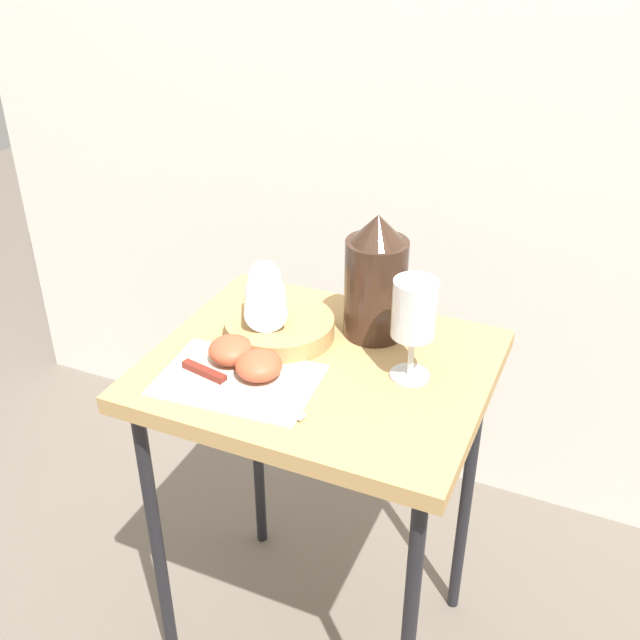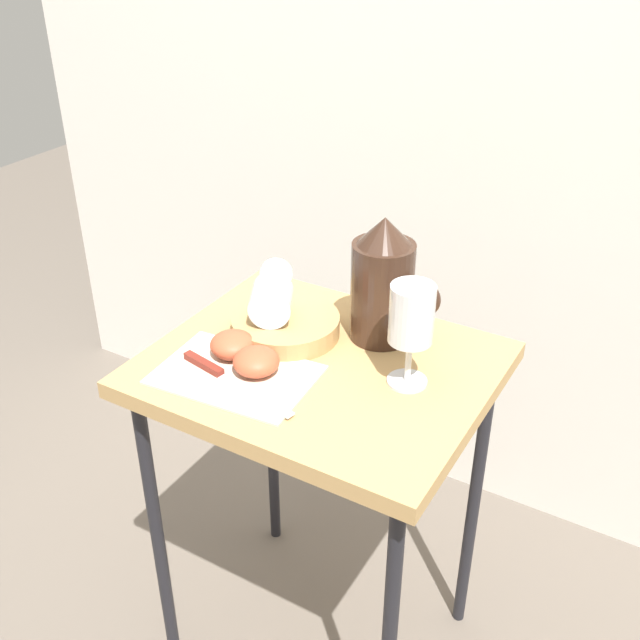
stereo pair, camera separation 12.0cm
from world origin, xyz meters
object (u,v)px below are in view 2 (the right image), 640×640
object	(u,v)px
basket_tray	(286,325)
pitcher	(383,290)
wine_glass_upright	(411,320)
table	(320,397)
apple_half_left	(233,345)
apple_half_right	(256,361)
wine_glass_tipped_near	(271,299)
knife	(221,374)

from	to	relation	value
basket_tray	pitcher	distance (m)	0.18
pitcher	wine_glass_upright	distance (m)	0.15
pitcher	table	bearing A→B (deg)	-112.04
apple_half_left	table	bearing A→B (deg)	24.71
apple_half_right	wine_glass_upright	bearing A→B (deg)	24.99
basket_tray	wine_glass_tipped_near	xyz separation A→B (m)	(-0.02, -0.01, 0.05)
apple_half_right	table	bearing A→B (deg)	49.93
basket_tray	apple_half_right	size ratio (longest dim) A/B	2.52
wine_glass_upright	wine_glass_tipped_near	distance (m)	0.27
basket_tray	pitcher	size ratio (longest dim) A/B	0.85
wine_glass_upright	knife	xyz separation A→B (m)	(-0.26, -0.14, -0.11)
pitcher	apple_half_right	xyz separation A→B (m)	(-0.12, -0.21, -0.07)
wine_glass_tipped_near	apple_half_left	size ratio (longest dim) A/B	2.07
wine_glass_upright	wine_glass_tipped_near	xyz separation A→B (m)	(-0.26, 0.01, -0.04)
apple_half_left	knife	distance (m)	0.07
wine_glass_upright	apple_half_right	distance (m)	0.26
knife	apple_half_left	bearing A→B (deg)	107.92
wine_glass_tipped_near	apple_half_left	bearing A→B (deg)	-99.82
pitcher	knife	distance (m)	0.30
apple_half_left	knife	bearing A→B (deg)	-72.08
pitcher	wine_glass_upright	bearing A→B (deg)	-46.68
wine_glass_tipped_near	knife	size ratio (longest dim) A/B	0.65
wine_glass_tipped_near	apple_half_right	xyz separation A→B (m)	(0.05, -0.12, -0.05)
basket_tray	apple_half_left	distance (m)	0.11
basket_tray	pitcher	bearing A→B (deg)	27.89
wine_glass_tipped_near	knife	world-z (taller)	wine_glass_tipped_near
apple_half_right	basket_tray	bearing A→B (deg)	101.85
table	wine_glass_upright	world-z (taller)	wine_glass_upright
apple_half_left	apple_half_right	size ratio (longest dim) A/B	1.00
wine_glass_tipped_near	knife	xyz separation A→B (m)	(0.00, -0.15, -0.06)
wine_glass_upright	pitcher	bearing A→B (deg)	133.32
wine_glass_upright	apple_half_left	distance (m)	0.30
table	basket_tray	world-z (taller)	basket_tray
wine_glass_upright	wine_glass_tipped_near	size ratio (longest dim) A/B	1.11
basket_tray	knife	size ratio (longest dim) A/B	0.80
apple_half_right	wine_glass_tipped_near	bearing A→B (deg)	111.62
table	pitcher	size ratio (longest dim) A/B	3.11
basket_tray	wine_glass_tipped_near	size ratio (longest dim) A/B	1.22
knife	pitcher	bearing A→B (deg)	56.56
pitcher	apple_half_right	size ratio (longest dim) A/B	2.96
knife	basket_tray	bearing A→B (deg)	84.71
basket_tray	wine_glass_upright	size ratio (longest dim) A/B	1.10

